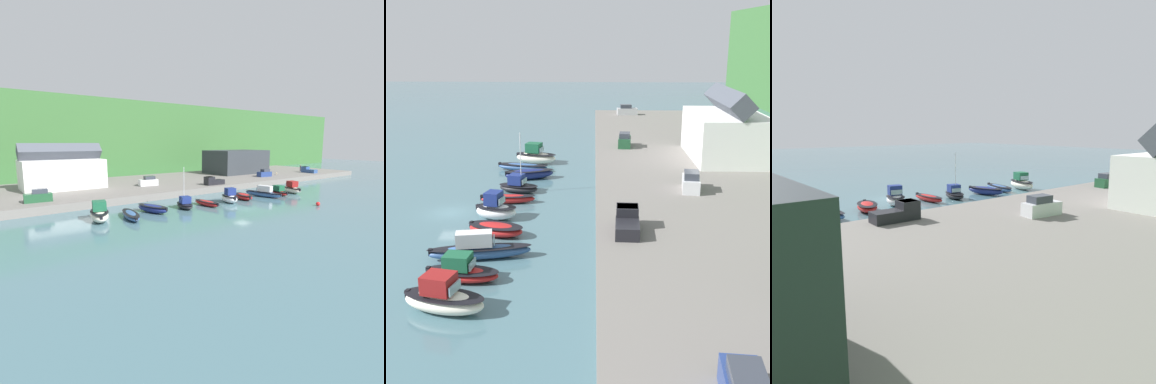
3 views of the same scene
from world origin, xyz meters
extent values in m
plane|color=#476B75|center=(0.00, 0.00, 0.00)|extent=(320.00, 320.00, 0.00)
cube|color=#386633|center=(0.00, 87.25, 12.20)|extent=(240.00, 62.91, 24.39)
cube|color=slate|center=(0.00, 30.64, 0.69)|extent=(136.66, 31.58, 1.38)
cube|color=white|center=(-20.58, 32.42, 4.40)|extent=(15.88, 9.31, 6.05)
cube|color=#474C56|center=(-20.58, 32.42, 9.15)|extent=(16.20, 3.44, 3.44)
cube|color=#2D3338|center=(31.89, 33.79, 4.97)|extent=(18.38, 11.76, 7.17)
cube|color=slate|center=(31.89, 27.97, 4.97)|extent=(17.46, 0.10, 4.30)
ellipsoid|color=white|center=(-22.15, 6.44, 0.81)|extent=(3.74, 6.16, 1.62)
ellipsoid|color=black|center=(-22.15, 6.44, 1.37)|extent=(3.86, 6.30, 0.12)
cube|color=#195638|center=(-22.22, 6.16, 2.27)|extent=(2.24, 2.39, 1.30)
cube|color=#8CA5B2|center=(-21.93, 7.28, 2.07)|extent=(1.59, 0.50, 0.65)
cube|color=black|center=(-22.82, 3.79, 1.13)|extent=(0.42, 0.36, 0.56)
ellipsoid|color=#33568E|center=(-18.00, 5.09, 0.48)|extent=(3.16, 7.11, 0.97)
ellipsoid|color=black|center=(-18.00, 5.09, 0.82)|extent=(3.26, 7.26, 0.12)
cube|color=black|center=(-18.63, 1.89, 0.68)|extent=(0.41, 0.34, 0.56)
ellipsoid|color=navy|center=(-13.59, 6.48, 0.64)|extent=(3.62, 6.43, 1.28)
ellipsoid|color=black|center=(-13.59, 6.48, 1.09)|extent=(3.73, 6.57, 0.12)
cube|color=black|center=(-12.77, 3.69, 0.89)|extent=(0.42, 0.37, 0.56)
ellipsoid|color=black|center=(-7.75, 5.93, 0.48)|extent=(3.18, 4.97, 0.95)
ellipsoid|color=black|center=(-7.75, 5.93, 0.81)|extent=(3.28, 5.08, 0.12)
cube|color=navy|center=(-7.81, 5.71, 1.52)|extent=(1.95, 1.94, 1.14)
cube|color=#8CA5B2|center=(-7.58, 6.64, 1.35)|extent=(1.43, 0.44, 0.57)
cylinder|color=silver|center=(-7.67, 6.27, 3.95)|extent=(0.10, 0.10, 6.00)
ellipsoid|color=red|center=(-3.48, 5.33, 0.47)|extent=(1.85, 5.94, 0.94)
ellipsoid|color=black|center=(-3.48, 5.33, 0.80)|extent=(1.92, 6.06, 0.12)
cube|color=black|center=(-3.32, 2.55, 0.66)|extent=(0.38, 0.30, 0.56)
ellipsoid|color=white|center=(1.72, 5.01, 0.75)|extent=(3.17, 4.52, 1.50)
ellipsoid|color=black|center=(1.72, 5.01, 1.27)|extent=(3.28, 4.62, 0.12)
cube|color=navy|center=(1.67, 4.81, 2.14)|extent=(1.99, 1.79, 1.27)
cube|color=#8CA5B2|center=(1.88, 5.65, 1.95)|extent=(1.52, 0.46, 0.64)
cube|color=black|center=(1.26, 3.12, 1.05)|extent=(0.42, 0.36, 0.56)
ellipsoid|color=red|center=(6.23, 5.77, 0.56)|extent=(3.83, 5.69, 1.12)
ellipsoid|color=black|center=(6.23, 5.77, 0.95)|extent=(3.96, 5.81, 0.12)
cube|color=black|center=(5.49, 3.41, 0.78)|extent=(0.43, 0.37, 0.56)
ellipsoid|color=#33568E|center=(11.51, 5.43, 0.56)|extent=(3.06, 8.41, 1.13)
ellipsoid|color=black|center=(11.51, 5.43, 0.96)|extent=(3.16, 8.58, 0.12)
cube|color=silver|center=(11.58, 5.03, 1.72)|extent=(1.73, 3.06, 1.18)
cube|color=#8CA5B2|center=(11.31, 6.59, 1.54)|extent=(1.12, 0.29, 0.59)
cube|color=black|center=(12.19, 1.58, 0.79)|extent=(0.40, 0.34, 0.56)
ellipsoid|color=red|center=(15.57, 4.95, 0.47)|extent=(2.66, 5.67, 0.95)
ellipsoid|color=black|center=(15.57, 4.95, 0.81)|extent=(2.75, 5.79, 0.12)
cube|color=#195638|center=(15.54, 4.68, 1.52)|extent=(1.77, 2.07, 1.14)
cube|color=#8CA5B2|center=(15.66, 5.78, 1.35)|extent=(1.43, 0.24, 0.57)
cube|color=black|center=(15.30, 2.36, 0.66)|extent=(0.39, 0.32, 0.56)
ellipsoid|color=white|center=(20.25, 4.89, 0.70)|extent=(3.47, 5.94, 1.40)
ellipsoid|color=black|center=(20.25, 4.89, 1.19)|extent=(3.58, 6.07, 0.12)
cube|color=maroon|center=(20.18, 4.62, 2.02)|extent=(2.09, 2.28, 1.25)
cube|color=#8CA5B2|center=(20.44, 5.72, 1.83)|extent=(1.50, 0.44, 0.62)
cube|color=black|center=(19.64, 2.32, 0.98)|extent=(0.41, 0.35, 0.56)
cube|color=silver|center=(-4.29, 25.08, 2.08)|extent=(4.41, 2.36, 1.40)
cube|color=#333842|center=(-3.98, 25.04, 3.16)|extent=(2.50, 1.83, 0.76)
cube|color=#1E4C2D|center=(-27.74, 19.21, 2.08)|extent=(4.33, 2.13, 1.40)
cube|color=#333842|center=(-27.42, 19.18, 3.16)|extent=(2.43, 1.71, 0.76)
cube|color=navy|center=(30.93, 21.40, 2.08)|extent=(4.35, 2.19, 1.40)
cube|color=#333842|center=(31.24, 21.37, 3.16)|extent=(2.44, 1.74, 0.76)
cube|color=#2D4C84|center=(51.16, 19.50, 1.93)|extent=(2.10, 3.57, 1.10)
cube|color=#2D4C84|center=(51.22, 21.52, 2.33)|extent=(1.95, 1.94, 1.90)
cube|color=#2D333D|center=(51.22, 21.52, 3.03)|extent=(1.85, 1.67, 0.50)
cube|color=black|center=(9.37, 17.46, 1.93)|extent=(3.60, 2.16, 1.10)
cube|color=black|center=(7.35, 17.56, 2.33)|extent=(1.98, 1.99, 1.90)
cube|color=#2D333D|center=(7.35, 17.56, 3.03)|extent=(1.70, 1.87, 0.50)
cylinder|color=#232838|center=(53.54, 24.88, 1.81)|extent=(0.32, 0.32, 0.85)
cylinder|color=#333338|center=(53.54, 24.88, 2.76)|extent=(0.40, 0.40, 1.05)
sphere|color=tan|center=(53.54, 24.88, 3.40)|extent=(0.24, 0.24, 0.24)
cylinder|color=tan|center=(38.01, 22.61, 1.52)|extent=(0.12, 0.12, 0.28)
ellipsoid|color=tan|center=(38.01, 22.61, 1.84)|extent=(0.85, 0.57, 0.36)
sphere|color=tan|center=(37.68, 22.48, 1.95)|extent=(0.22, 0.22, 0.22)
sphere|color=red|center=(12.21, -6.32, 0.35)|extent=(0.70, 0.70, 0.70)
camera|label=1|loc=(-36.16, -34.39, 10.97)|focal=28.00mm
camera|label=2|loc=(51.43, 14.60, 17.45)|focal=50.00mm
camera|label=3|loc=(26.39, 49.36, 10.35)|focal=35.00mm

